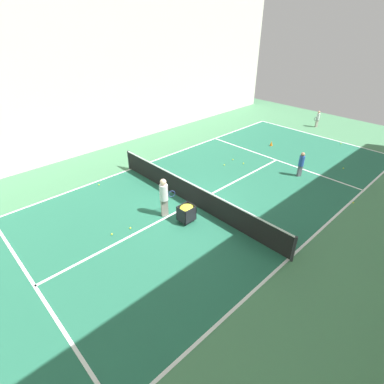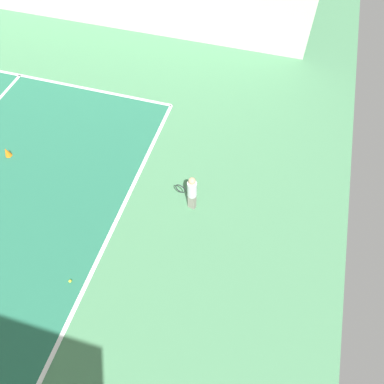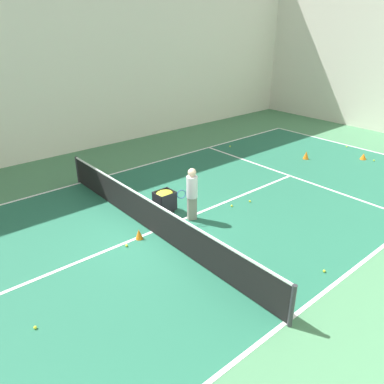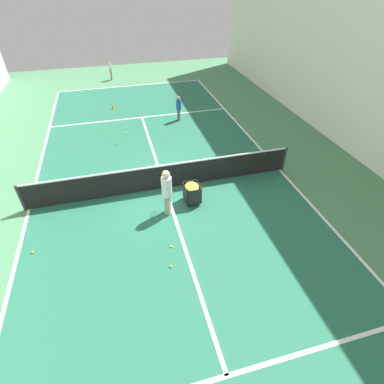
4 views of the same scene
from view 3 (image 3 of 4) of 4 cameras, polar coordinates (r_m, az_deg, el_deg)
name	(u,v)px [view 3 (image 3 of 4)]	position (r m, az deg, el deg)	size (l,w,h in m)	color
ground_plane	(152,232)	(11.01, -6.07, -6.07)	(35.23, 35.23, 0.00)	#477F56
court_playing_area	(152,232)	(11.01, -6.07, -6.07)	(9.44, 24.08, 0.00)	#23664C
line_baseline_far	(358,148)	(19.79, 23.99, 6.16)	(9.44, 0.10, 0.00)	white
line_sideline_left	(81,183)	(14.76, -16.62, 1.35)	(0.10, 24.08, 0.00)	white
line_sideline_right	(285,323)	(8.30, 14.02, -18.75)	(0.10, 24.08, 0.00)	white
line_service_far	(290,176)	(15.30, 14.70, 2.42)	(9.44, 0.10, 0.00)	white
line_centre_service	(152,232)	(11.01, -6.07, -6.05)	(0.10, 13.24, 0.00)	white
hall_enclosure_left	(26,54)	(17.13, -23.96, 18.65)	(0.15, 31.53, 8.74)	silver
tennis_net	(151,216)	(10.75, -6.20, -3.66)	(9.74, 0.10, 1.02)	#2D2D33
coach_at_net	(192,191)	(11.19, -0.02, 0.18)	(0.44, 0.70, 1.68)	gray
ball_cart	(165,198)	(11.84, -4.20, -0.84)	(0.52, 0.60, 0.73)	black
training_cone_0	(306,155)	(17.33, 16.99, 5.39)	(0.26, 0.26, 0.35)	orange
training_cone_1	(139,234)	(10.66, -8.08, -6.37)	(0.22, 0.22, 0.30)	orange
training_cone_2	(363,156)	(18.19, 24.66, 4.95)	(0.28, 0.28, 0.27)	orange
tennis_ball_2	(324,271)	(9.89, 19.49, -11.28)	(0.07, 0.07, 0.07)	yellow
tennis_ball_5	(232,206)	(12.41, 6.08, -2.11)	(0.07, 0.07, 0.07)	yellow
tennis_ball_6	(374,160)	(18.18, 25.98, 4.35)	(0.07, 0.07, 0.07)	yellow
tennis_ball_7	(230,146)	(18.33, 5.81, 6.95)	(0.07, 0.07, 0.07)	yellow
tennis_ball_8	(250,201)	(12.80, 8.80, -1.40)	(0.07, 0.07, 0.07)	yellow
tennis_ball_9	(127,246)	(10.42, -9.95, -8.04)	(0.07, 0.07, 0.07)	yellow
tennis_ball_10	(35,327)	(8.54, -22.79, -18.50)	(0.07, 0.07, 0.07)	yellow
tennis_ball_11	(347,147)	(19.68, 22.49, 6.42)	(0.07, 0.07, 0.07)	yellow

